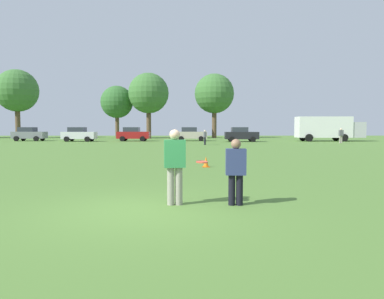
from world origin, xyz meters
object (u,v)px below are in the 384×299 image
(parked_car_mid_right, at_px, (191,134))
(box_truck, at_px, (328,128))
(parked_car_near_left, at_px, (29,134))
(bystander_sideline_watcher, at_px, (341,135))
(parked_car_center, at_px, (133,134))
(parked_car_near_right, at_px, (241,134))
(player_defender, at_px, (236,168))
(parked_car_mid_left, at_px, (79,134))
(player_thrower, at_px, (175,163))
(frisbee, at_px, (202,162))
(traffic_cone, at_px, (206,162))
(bystander_field_marshal, at_px, (205,136))

(parked_car_mid_right, bearing_deg, box_truck, -3.72)
(parked_car_near_left, relative_size, bystander_sideline_watcher, 2.48)
(parked_car_near_left, relative_size, parked_car_center, 1.00)
(parked_car_near_right, relative_size, bystander_sideline_watcher, 2.48)
(player_defender, xyz_separation_m, parked_car_mid_left, (-15.13, 38.88, 0.08))
(player_defender, relative_size, bystander_sideline_watcher, 0.89)
(parked_car_mid_right, height_order, parked_car_near_right, same)
(player_thrower, distance_m, box_truck, 43.51)
(frisbee, height_order, traffic_cone, frisbee)
(traffic_cone, distance_m, parked_car_near_left, 39.33)
(parked_car_near_right, bearing_deg, parked_car_mid_right, 156.61)
(player_defender, height_order, parked_car_mid_right, parked_car_mid_right)
(player_defender, height_order, parked_car_near_left, parked_car_near_left)
(frisbee, distance_m, bystander_sideline_watcher, 37.43)
(player_thrower, xyz_separation_m, traffic_cone, (1.09, 8.06, -0.75))
(player_defender, height_order, traffic_cone, player_defender)
(frisbee, xyz_separation_m, parked_car_near_left, (-21.50, 40.67, -0.06))
(parked_car_near_right, xyz_separation_m, bystander_sideline_watcher, (10.75, -4.50, 0.04))
(bystander_field_marshal, bearing_deg, frisbee, -92.64)
(player_defender, distance_m, box_truck, 42.99)
(parked_car_near_left, relative_size, parked_car_mid_left, 1.00)
(frisbee, bearing_deg, bystander_field_marshal, 87.36)
(player_thrower, distance_m, parked_car_center, 40.66)
(frisbee, bearing_deg, traffic_cone, 86.65)
(bystander_sideline_watcher, bearing_deg, parked_car_near_left, 169.22)
(parked_car_center, bearing_deg, bystander_sideline_watcher, -15.25)
(parked_car_near_left, bearing_deg, player_thrower, -62.83)
(parked_car_near_right, bearing_deg, parked_car_mid_left, 177.25)
(parked_car_center, bearing_deg, parked_car_mid_left, -169.75)
(player_defender, distance_m, frisbee, 0.78)
(parked_car_near_left, height_order, bystander_sideline_watcher, parked_car_near_left)
(parked_car_near_right, distance_m, bystander_sideline_watcher, 11.65)
(parked_car_mid_right, bearing_deg, player_defender, -88.87)
(player_thrower, xyz_separation_m, parked_car_mid_left, (-13.75, 38.83, -0.05))
(box_truck, bearing_deg, parked_car_mid_left, -178.98)
(parked_car_mid_left, relative_size, box_truck, 0.50)
(parked_car_mid_left, bearing_deg, bystander_field_marshal, -31.13)
(player_defender, distance_m, parked_car_near_right, 38.29)
(parked_car_near_left, distance_m, box_truck, 39.34)
(player_thrower, distance_m, frisbee, 0.62)
(frisbee, relative_size, bystander_field_marshal, 0.18)
(traffic_cone, bearing_deg, parked_car_center, 104.17)
(traffic_cone, height_order, parked_car_near_left, parked_car_near_left)
(traffic_cone, xyz_separation_m, bystander_field_marshal, (0.88, 21.28, 0.63))
(frisbee, relative_size, traffic_cone, 0.57)
(traffic_cone, distance_m, bystander_sideline_watcher, 30.22)
(parked_car_mid_left, bearing_deg, parked_car_mid_right, 6.90)
(box_truck, bearing_deg, player_thrower, -115.06)
(parked_car_mid_left, xyz_separation_m, parked_car_mid_right, (14.34, 1.73, 0.00))
(player_defender, relative_size, frisbee, 5.58)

